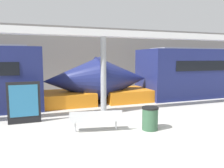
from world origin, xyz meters
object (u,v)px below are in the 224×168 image
object	(u,v)px
trash_bin	(150,118)
bench_near	(96,119)
poster_board	(24,103)
support_column_near	(103,76)

from	to	relation	value
trash_bin	bench_near	bearing A→B (deg)	166.81
bench_near	trash_bin	world-z (taller)	trash_bin
bench_near	poster_board	distance (m)	3.07
bench_near	poster_board	bearing A→B (deg)	152.40
trash_bin	support_column_near	size ratio (longest dim) A/B	0.24
trash_bin	poster_board	xyz separation A→B (m)	(-4.29, 2.31, 0.42)
bench_near	poster_board	xyz separation A→B (m)	(-2.40, 1.87, 0.38)
bench_near	support_column_near	size ratio (longest dim) A/B	0.53
support_column_near	bench_near	bearing A→B (deg)	-113.59
trash_bin	poster_board	bearing A→B (deg)	151.67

